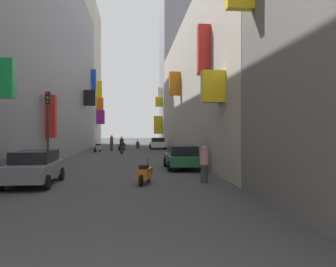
{
  "coord_description": "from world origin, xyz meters",
  "views": [
    {
      "loc": [
        0.73,
        -2.5,
        2.37
      ],
      "look_at": [
        3.0,
        21.95,
        2.11
      ],
      "focal_mm": 38.45,
      "sensor_mm": 36.0,
      "label": 1
    }
  ],
  "objects_px": {
    "parked_car_white": "(158,143)",
    "pedestrian_crossing": "(204,164)",
    "scooter_blue": "(122,146)",
    "pedestrian_near_left": "(112,143)",
    "scooter_orange": "(145,173)",
    "scooter_silver": "(98,148)",
    "traffic_light_near_corner": "(48,117)",
    "scooter_green": "(138,145)",
    "pedestrian_near_right": "(122,145)",
    "parked_car_green": "(182,157)",
    "parked_car_grey": "(34,167)"
  },
  "relations": [
    {
      "from": "parked_car_white",
      "to": "pedestrian_crossing",
      "type": "bearing_deg",
      "value": -89.43
    },
    {
      "from": "scooter_blue",
      "to": "pedestrian_near_left",
      "type": "distance_m",
      "value": 1.71
    },
    {
      "from": "parked_car_white",
      "to": "scooter_orange",
      "type": "distance_m",
      "value": 28.59
    },
    {
      "from": "scooter_blue",
      "to": "pedestrian_crossing",
      "type": "bearing_deg",
      "value": -80.07
    },
    {
      "from": "scooter_orange",
      "to": "scooter_silver",
      "type": "xyz_separation_m",
      "value": [
        -4.37,
        23.1,
        0.0
      ]
    },
    {
      "from": "scooter_blue",
      "to": "scooter_silver",
      "type": "bearing_deg",
      "value": -128.68
    },
    {
      "from": "pedestrian_crossing",
      "to": "traffic_light_near_corner",
      "type": "bearing_deg",
      "value": 140.5
    },
    {
      "from": "scooter_green",
      "to": "pedestrian_crossing",
      "type": "relative_size",
      "value": 1.11
    },
    {
      "from": "pedestrian_near_right",
      "to": "scooter_silver",
      "type": "bearing_deg",
      "value": 126.36
    },
    {
      "from": "parked_car_green",
      "to": "traffic_light_near_corner",
      "type": "xyz_separation_m",
      "value": [
        -8.18,
        1.2,
        2.43
      ]
    },
    {
      "from": "pedestrian_crossing",
      "to": "pedestrian_near_left",
      "type": "height_order",
      "value": "pedestrian_near_left"
    },
    {
      "from": "scooter_green",
      "to": "traffic_light_near_corner",
      "type": "height_order",
      "value": "traffic_light_near_corner"
    },
    {
      "from": "parked_car_white",
      "to": "scooter_silver",
      "type": "xyz_separation_m",
      "value": [
        -6.74,
        -5.39,
        -0.27
      ]
    },
    {
      "from": "scooter_orange",
      "to": "scooter_blue",
      "type": "distance_m",
      "value": 26.25
    },
    {
      "from": "parked_car_grey",
      "to": "scooter_blue",
      "type": "xyz_separation_m",
      "value": [
        2.86,
        25.93,
        -0.3
      ]
    },
    {
      "from": "parked_car_green",
      "to": "pedestrian_near_right",
      "type": "height_order",
      "value": "pedestrian_near_right"
    },
    {
      "from": "pedestrian_near_left",
      "to": "pedestrian_near_right",
      "type": "relative_size",
      "value": 1.04
    },
    {
      "from": "scooter_blue",
      "to": "traffic_light_near_corner",
      "type": "height_order",
      "value": "traffic_light_near_corner"
    },
    {
      "from": "pedestrian_near_right",
      "to": "pedestrian_near_left",
      "type": "bearing_deg",
      "value": 103.5
    },
    {
      "from": "scooter_silver",
      "to": "pedestrian_near_right",
      "type": "height_order",
      "value": "pedestrian_near_right"
    },
    {
      "from": "scooter_blue",
      "to": "pedestrian_crossing",
      "type": "relative_size",
      "value": 1.06
    },
    {
      "from": "scooter_orange",
      "to": "pedestrian_near_left",
      "type": "xyz_separation_m",
      "value": [
        -3.01,
        24.95,
        0.43
      ]
    },
    {
      "from": "pedestrian_crossing",
      "to": "pedestrian_near_left",
      "type": "xyz_separation_m",
      "value": [
        -5.67,
        24.81,
        0.06
      ]
    },
    {
      "from": "pedestrian_crossing",
      "to": "pedestrian_near_left",
      "type": "distance_m",
      "value": 25.45
    },
    {
      "from": "scooter_silver",
      "to": "pedestrian_near_right",
      "type": "distance_m",
      "value": 4.52
    },
    {
      "from": "scooter_orange",
      "to": "pedestrian_near_left",
      "type": "distance_m",
      "value": 25.13
    },
    {
      "from": "parked_car_white",
      "to": "scooter_silver",
      "type": "height_order",
      "value": "parked_car_white"
    },
    {
      "from": "scooter_blue",
      "to": "scooter_green",
      "type": "bearing_deg",
      "value": 66.0
    },
    {
      "from": "scooter_blue",
      "to": "pedestrian_near_right",
      "type": "distance_m",
      "value": 6.72
    },
    {
      "from": "parked_car_white",
      "to": "pedestrian_near_left",
      "type": "xyz_separation_m",
      "value": [
        -5.38,
        -3.55,
        0.16
      ]
    },
    {
      "from": "scooter_silver",
      "to": "pedestrian_near_left",
      "type": "bearing_deg",
      "value": 53.62
    },
    {
      "from": "parked_car_white",
      "to": "scooter_orange",
      "type": "bearing_deg",
      "value": -94.76
    },
    {
      "from": "pedestrian_crossing",
      "to": "traffic_light_near_corner",
      "type": "xyz_separation_m",
      "value": [
        -8.42,
        6.94,
        2.35
      ]
    },
    {
      "from": "scooter_green",
      "to": "traffic_light_near_corner",
      "type": "xyz_separation_m",
      "value": [
        -5.7,
        -23.24,
        2.72
      ]
    },
    {
      "from": "scooter_green",
      "to": "scooter_orange",
      "type": "height_order",
      "value": "same"
    },
    {
      "from": "parked_car_green",
      "to": "traffic_light_near_corner",
      "type": "relative_size",
      "value": 0.9
    },
    {
      "from": "scooter_orange",
      "to": "scooter_silver",
      "type": "relative_size",
      "value": 0.99
    },
    {
      "from": "pedestrian_crossing",
      "to": "pedestrian_near_left",
      "type": "bearing_deg",
      "value": 102.86
    },
    {
      "from": "parked_car_grey",
      "to": "scooter_orange",
      "type": "bearing_deg",
      "value": -3.05
    },
    {
      "from": "parked_car_white",
      "to": "traffic_light_near_corner",
      "type": "relative_size",
      "value": 0.83
    },
    {
      "from": "scooter_orange",
      "to": "scooter_blue",
      "type": "relative_size",
      "value": 1.05
    },
    {
      "from": "scooter_orange",
      "to": "traffic_light_near_corner",
      "type": "xyz_separation_m",
      "value": [
        -5.76,
        7.08,
        2.72
      ]
    },
    {
      "from": "scooter_green",
      "to": "scooter_silver",
      "type": "distance_m",
      "value": 8.4
    },
    {
      "from": "scooter_green",
      "to": "scooter_silver",
      "type": "height_order",
      "value": "same"
    },
    {
      "from": "parked_car_white",
      "to": "scooter_blue",
      "type": "xyz_separation_m",
      "value": [
        -4.28,
        -2.31,
        -0.27
      ]
    },
    {
      "from": "parked_car_green",
      "to": "traffic_light_near_corner",
      "type": "bearing_deg",
      "value": 171.67
    },
    {
      "from": "traffic_light_near_corner",
      "to": "parked_car_green",
      "type": "bearing_deg",
      "value": -8.33
    },
    {
      "from": "scooter_green",
      "to": "traffic_light_near_corner",
      "type": "distance_m",
      "value": 24.08
    },
    {
      "from": "parked_car_white",
      "to": "parked_car_grey",
      "type": "height_order",
      "value": "parked_car_grey"
    },
    {
      "from": "scooter_silver",
      "to": "pedestrian_near_left",
      "type": "distance_m",
      "value": 2.33
    }
  ]
}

